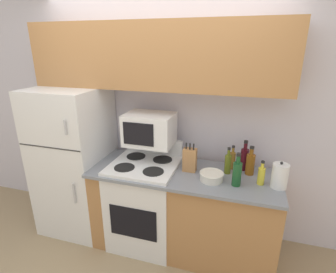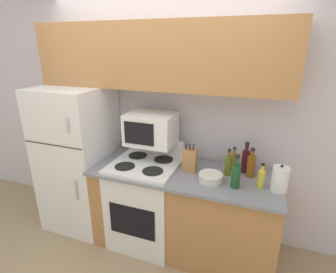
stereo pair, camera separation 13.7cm
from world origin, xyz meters
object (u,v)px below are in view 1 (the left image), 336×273
at_px(knife_block, 190,160).
at_px(bottle_whiskey, 250,163).
at_px(refrigerator, 75,161).
at_px(bottle_wine_green, 237,173).
at_px(bottle_wine_red, 244,158).
at_px(kettle, 280,176).
at_px(stove, 146,201).
at_px(bottle_olive_oil, 228,163).
at_px(microwave, 150,129).
at_px(bottle_cooking_spray, 261,175).
at_px(bottle_vinegar, 232,160).
at_px(bowl, 212,176).

bearing_deg(knife_block, bottle_whiskey, 9.71).
relative_size(refrigerator, bottle_wine_green, 5.41).
bearing_deg(bottle_wine_red, kettle, -41.85).
height_order(stove, knife_block, knife_block).
bearing_deg(kettle, stove, 177.82).
bearing_deg(bottle_olive_oil, knife_block, -171.28).
height_order(microwave, kettle, microwave).
height_order(knife_block, bottle_olive_oil, knife_block).
relative_size(stove, microwave, 2.24).
bearing_deg(bottle_cooking_spray, bottle_olive_oil, 156.73).
height_order(refrigerator, bottle_wine_green, refrigerator).
height_order(bottle_vinegar, bottle_olive_oil, bottle_olive_oil).
bearing_deg(bottle_cooking_spray, stove, 178.18).
xyz_separation_m(knife_block, bottle_olive_oil, (0.35, 0.05, -0.01)).
relative_size(refrigerator, bottle_whiskey, 5.79).
xyz_separation_m(refrigerator, bottle_vinegar, (1.69, 0.16, 0.16)).
distance_m(microwave, bottle_wine_red, 0.97).
xyz_separation_m(bowl, bottle_olive_oil, (0.12, 0.18, 0.06)).
xyz_separation_m(bottle_vinegar, bottle_olive_oil, (-0.03, -0.11, 0.01)).
bearing_deg(bottle_whiskey, stove, -172.50).
height_order(bottle_whiskey, bottle_cooking_spray, bottle_whiskey).
relative_size(bowl, kettle, 0.90).
distance_m(bottle_olive_oil, kettle, 0.46).
bearing_deg(stove, bottle_olive_oil, 6.51).
bearing_deg(bowl, bottle_wine_red, 49.04).
height_order(bottle_whiskey, bottle_wine_green, bottle_wine_green).
bearing_deg(bowl, knife_block, 150.50).
height_order(bottle_vinegar, bottle_wine_green, bottle_wine_green).
xyz_separation_m(stove, microwave, (0.02, 0.13, 0.76)).
bearing_deg(bottle_vinegar, bottle_whiskey, -23.54).
relative_size(knife_block, bowl, 1.32).
relative_size(refrigerator, bottle_cooking_spray, 7.37).
bearing_deg(bottle_whiskey, kettle, -37.03).
xyz_separation_m(bottle_olive_oil, bottle_wine_green, (0.09, -0.21, 0.02)).
xyz_separation_m(microwave, kettle, (1.23, -0.18, -0.24)).
bearing_deg(bottle_wine_red, bottle_wine_green, -98.83).
height_order(bottle_olive_oil, kettle, bottle_olive_oil).
bearing_deg(bottle_wine_green, bottle_vinegar, 100.34).
distance_m(bowl, bottle_vinegar, 0.34).
height_order(bowl, bottle_cooking_spray, bottle_cooking_spray).
bearing_deg(microwave, bottle_wine_green, -15.62).
xyz_separation_m(stove, bottle_olive_oil, (0.81, 0.09, 0.51)).
height_order(bottle_cooking_spray, bottle_wine_red, bottle_wine_red).
bearing_deg(bottle_olive_oil, bottle_cooking_spray, -23.27).
bearing_deg(bottle_cooking_spray, kettle, -4.97).
relative_size(knife_block, bottle_cooking_spray, 1.30).
distance_m(bottle_whiskey, bottle_vinegar, 0.18).
relative_size(bottle_whiskey, kettle, 1.17).
distance_m(stove, bowl, 0.82).
bearing_deg(refrigerator, bottle_olive_oil, 1.66).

